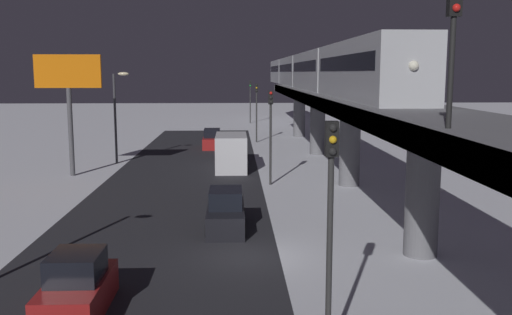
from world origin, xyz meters
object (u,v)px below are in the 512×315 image
sedan_red (77,288)px  sedan_red_2 (212,140)px  traffic_light_mid (271,124)px  box_truck (231,151)px  subway_train (306,70)px  traffic_light_near (330,207)px  traffic_light_distant (250,95)px  traffic_light_far (257,104)px  sedan_black (226,213)px  commercial_billboard (68,83)px  rail_signal (453,30)px

sedan_red → sedan_red_2: size_ratio=0.95×
traffic_light_mid → box_truck: bearing=-68.9°
sedan_red → sedan_red_2: 39.91m
subway_train → sedan_red_2: subway_train is taller
traffic_light_near → traffic_light_mid: bearing=-90.0°
sedan_red_2 → traffic_light_near: 43.50m
box_truck → traffic_light_distant: bearing=-93.8°
sedan_red → traffic_light_far: size_ratio=0.63×
subway_train → sedan_black: subway_train is taller
sedan_black → sedan_red_2: bearing=93.4°
sedan_red → traffic_light_mid: bearing=-110.0°
sedan_red_2 → traffic_light_distant: 29.10m
traffic_light_near → traffic_light_distant: size_ratio=1.00×
sedan_red → traffic_light_distant: 68.83m
subway_train → sedan_red: 46.44m
traffic_light_near → commercial_billboard: commercial_billboard is taller
rail_signal → commercial_billboard: 31.95m
traffic_light_distant → subway_train: bearing=102.4°
sedan_red → commercial_billboard: bearing=-74.1°
traffic_light_far → commercial_billboard: bearing=53.9°
box_truck → subway_train: bearing=-115.9°
rail_signal → box_truck: bearing=-77.8°
box_truck → traffic_light_near: traffic_light_near is taller
rail_signal → subway_train: bearing=-92.2°
traffic_light_near → sedan_red: bearing=-23.7°
rail_signal → sedan_red_2: (8.31, -41.46, -7.97)m
subway_train → traffic_light_far: bearing=-4.1°
sedan_black → rail_signal: bearing=-60.1°
sedan_red → traffic_light_near: bearing=156.3°
subway_train → sedan_red: subway_train is taller
traffic_light_far → sedan_black: bearing=85.2°
sedan_red_2 → commercial_billboard: commercial_billboard is taller
subway_train → sedan_red_2: bearing=23.0°
sedan_black → traffic_light_far: (-2.90, -34.78, 3.41)m
subway_train → traffic_light_mid: size_ratio=11.57×
box_truck → traffic_light_far: (-2.70, -16.90, 2.85)m
box_truck → sedan_black: bearing=89.4°
sedan_red → traffic_light_distant: bearing=-96.3°
subway_train → traffic_light_near: bearing=83.6°
traffic_light_mid → commercial_billboard: size_ratio=0.72×
rail_signal → sedan_red_2: 43.03m
rail_signal → commercial_billboard: (18.12, -26.24, -1.94)m
sedan_red_2 → rail_signal: bearing=-78.7°
traffic_light_distant → traffic_light_mid: bearing=90.0°
traffic_light_mid → traffic_light_far: (0.00, -23.88, 0.00)m
sedan_red_2 → traffic_light_near: (-4.70, 43.11, 3.40)m
traffic_light_mid → commercial_billboard: commercial_billboard is taller
traffic_light_mid → traffic_light_distant: same height
sedan_black → traffic_light_far: 35.07m
sedan_black → commercial_billboard: (11.60, -14.92, 6.04)m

